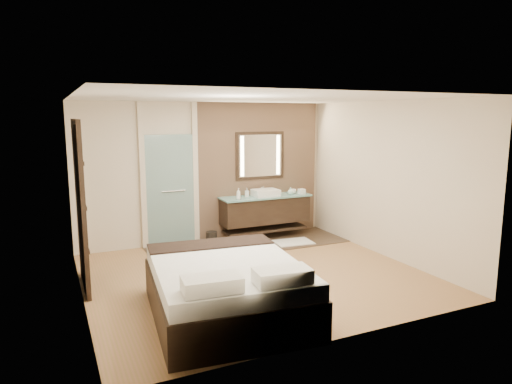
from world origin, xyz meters
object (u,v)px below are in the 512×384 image
bed (227,288)px  waste_bin (212,239)px  vanity (265,210)px  mirror_unit (260,156)px

bed → waste_bin: bearing=80.2°
vanity → bed: bearing=-123.3°
vanity → waste_bin: size_ratio=6.98×
bed → mirror_unit: bearing=64.7°
vanity → waste_bin: (-1.17, -0.07, -0.45)m
vanity → mirror_unit: size_ratio=1.75×
mirror_unit → waste_bin: bearing=-165.3°
vanity → mirror_unit: bearing=90.0°
mirror_unit → vanity: bearing=-90.0°
mirror_unit → bed: mirror_unit is taller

